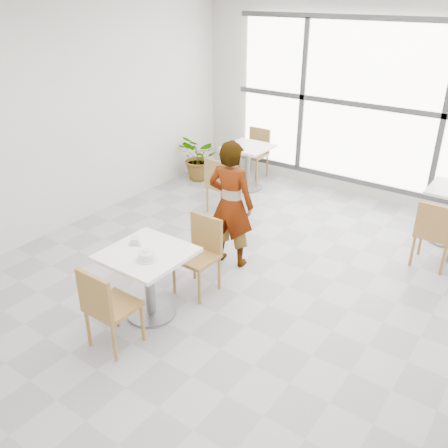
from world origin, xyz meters
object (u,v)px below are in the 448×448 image
Objects in this scene: main_table at (148,272)px; bg_table_left at (248,161)px; bg_chair_left_near at (221,182)px; person at (231,204)px; coffee_cup at (135,241)px; bg_chair_right_near at (434,231)px; oatmeal_bowl at (147,256)px; chair_far at (201,249)px; bg_chair_left_far at (256,150)px; plant_left at (200,158)px; chair_near at (106,304)px.

bg_table_left is (-1.13, 3.56, -0.04)m from main_table.
bg_chair_left_near is (-0.89, 2.47, -0.02)m from main_table.
main_table is at bearing 78.76° from person.
bg_chair_right_near reaches higher than coffee_cup.
main_table is 0.31m from oatmeal_bowl.
bg_chair_left_near is at bearing 111.18° from oatmeal_bowl.
chair_far is (0.12, 0.71, -0.02)m from main_table.
bg_chair_left_far is (-1.38, 2.76, -0.29)m from person.
bg_chair_left_near is 3.00m from bg_chair_right_near.
bg_table_left is 0.86× the size of bg_chair_right_near.
chair_far and bg_chair_left_far have the same top height.
bg_table_left is at bearing 108.62° from oatmeal_bowl.
person is 1.81× the size of bg_chair_left_near.
chair_far is 1.00× the size of bg_chair_right_near.
bg_chair_left_near is at bearing 4.22° from bg_chair_right_near.
main_table is 3.97m from plant_left.
bg_table_left is 3.35m from bg_chair_right_near.
coffee_cup is 0.20× the size of plant_left.
main_table is 1.07× the size of bg_table_left.
chair_far reaches higher than coffee_cup.
bg_chair_right_near is at bearing 51.94° from main_table.
chair_near is 1.07× the size of plant_left.
coffee_cup is 0.18× the size of bg_chair_left_near.
plant_left is at bearing -9.89° from bg_chair_right_near.
main_table is at bearing -72.41° from bg_table_left.
bg_table_left is (-1.19, 2.19, -0.30)m from person.
bg_chair_left_far reaches higher than oatmeal_bowl.
chair_far is 0.73m from person.
coffee_cup is (-0.33, -0.66, 0.28)m from chair_far.
chair_near is at bearing -95.88° from oatmeal_bowl.
bg_chair_left_near is at bearing 119.88° from chair_far.
bg_chair_left_near is at bearing 109.85° from main_table.
person reaches higher than bg_chair_left_far.
oatmeal_bowl is at bearing 54.36° from bg_chair_right_near.
bg_chair_left_near is (-0.95, 1.10, -0.29)m from person.
bg_chair_left_far is (-1.37, 4.74, 0.00)m from chair_near.
chair_far reaches higher than main_table.
bg_chair_left_far is (-1.32, 4.13, -0.02)m from main_table.
bg_chair_left_far and bg_chair_right_near have the same top height.
person is (0.06, 1.37, 0.26)m from main_table.
bg_chair_right_near is (2.04, 1.32, -0.29)m from person.
person is at bearing -63.40° from bg_chair_left_far.
oatmeal_bowl is 0.35m from coffee_cup.
plant_left reaches higher than main_table.
chair_far is 1.00× the size of bg_chair_left_near.
bg_chair_right_near reaches higher than oatmeal_bowl.
coffee_cup is at bearing -68.24° from chair_near.
coffee_cup is 3.64m from bg_table_left.
chair_near is 4.94m from bg_chair_left_far.
bg_table_left is (-0.91, 3.51, -0.29)m from coffee_cup.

